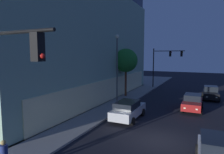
{
  "coord_description": "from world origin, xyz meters",
  "views": [
    {
      "loc": [
        -13.32,
        -2.83,
        5.82
      ],
      "look_at": [
        5.31,
        5.98,
        3.57
      ],
      "focal_mm": 32.23,
      "sensor_mm": 36.0,
      "label": 1
    }
  ],
  "objects_px": {
    "pedestrian_waiting": "(4,153)",
    "car_red": "(192,102)",
    "street_lamp_sidewalk": "(117,61)",
    "car_black": "(211,93)",
    "car_silver": "(128,110)",
    "modern_building": "(25,36)",
    "traffic_light_far_corner": "(164,60)",
    "sidewalk_tree": "(126,61)"
  },
  "relations": [
    {
      "from": "pedestrian_waiting",
      "to": "car_red",
      "type": "xyz_separation_m",
      "value": [
        16.39,
        -7.46,
        -0.26
      ]
    },
    {
      "from": "street_lamp_sidewalk",
      "to": "modern_building",
      "type": "bearing_deg",
      "value": 83.31
    },
    {
      "from": "pedestrian_waiting",
      "to": "traffic_light_far_corner",
      "type": "bearing_deg",
      "value": -3.77
    },
    {
      "from": "sidewalk_tree",
      "to": "street_lamp_sidewalk",
      "type": "bearing_deg",
      "value": -169.11
    },
    {
      "from": "car_silver",
      "to": "car_black",
      "type": "relative_size",
      "value": 1.14
    },
    {
      "from": "pedestrian_waiting",
      "to": "car_black",
      "type": "bearing_deg",
      "value": -21.93
    },
    {
      "from": "car_black",
      "to": "sidewalk_tree",
      "type": "bearing_deg",
      "value": 106.53
    },
    {
      "from": "traffic_light_far_corner",
      "to": "car_silver",
      "type": "height_order",
      "value": "traffic_light_far_corner"
    },
    {
      "from": "traffic_light_far_corner",
      "to": "car_silver",
      "type": "bearing_deg",
      "value": -178.76
    },
    {
      "from": "traffic_light_far_corner",
      "to": "car_red",
      "type": "relative_size",
      "value": 1.55
    },
    {
      "from": "sidewalk_tree",
      "to": "traffic_light_far_corner",
      "type": "bearing_deg",
      "value": -19.78
    },
    {
      "from": "modern_building",
      "to": "pedestrian_waiting",
      "type": "distance_m",
      "value": 24.71
    },
    {
      "from": "modern_building",
      "to": "traffic_light_far_corner",
      "type": "height_order",
      "value": "modern_building"
    },
    {
      "from": "modern_building",
      "to": "sidewalk_tree",
      "type": "height_order",
      "value": "modern_building"
    },
    {
      "from": "street_lamp_sidewalk",
      "to": "traffic_light_far_corner",
      "type": "bearing_deg",
      "value": -9.21
    },
    {
      "from": "traffic_light_far_corner",
      "to": "modern_building",
      "type": "bearing_deg",
      "value": 124.68
    },
    {
      "from": "car_red",
      "to": "car_black",
      "type": "bearing_deg",
      "value": -15.32
    },
    {
      "from": "street_lamp_sidewalk",
      "to": "car_black",
      "type": "relative_size",
      "value": 1.89
    },
    {
      "from": "pedestrian_waiting",
      "to": "car_red",
      "type": "relative_size",
      "value": 0.37
    },
    {
      "from": "modern_building",
      "to": "traffic_light_far_corner",
      "type": "distance_m",
      "value": 23.07
    },
    {
      "from": "traffic_light_far_corner",
      "to": "pedestrian_waiting",
      "type": "bearing_deg",
      "value": 176.23
    },
    {
      "from": "street_lamp_sidewalk",
      "to": "car_silver",
      "type": "height_order",
      "value": "street_lamp_sidewalk"
    },
    {
      "from": "car_silver",
      "to": "sidewalk_tree",
      "type": "bearing_deg",
      "value": 22.7
    },
    {
      "from": "car_red",
      "to": "sidewalk_tree",
      "type": "bearing_deg",
      "value": 68.87
    },
    {
      "from": "traffic_light_far_corner",
      "to": "car_black",
      "type": "xyz_separation_m",
      "value": [
        -6.35,
        -7.34,
        -4.15
      ]
    },
    {
      "from": "street_lamp_sidewalk",
      "to": "car_black",
      "type": "height_order",
      "value": "street_lamp_sidewalk"
    },
    {
      "from": "modern_building",
      "to": "car_black",
      "type": "height_order",
      "value": "modern_building"
    },
    {
      "from": "traffic_light_far_corner",
      "to": "car_red",
      "type": "bearing_deg",
      "value": -157.02
    },
    {
      "from": "street_lamp_sidewalk",
      "to": "pedestrian_waiting",
      "type": "relative_size",
      "value": 4.9
    },
    {
      "from": "car_silver",
      "to": "car_red",
      "type": "relative_size",
      "value": 1.09
    },
    {
      "from": "car_black",
      "to": "pedestrian_waiting",
      "type": "bearing_deg",
      "value": 158.07
    },
    {
      "from": "car_silver",
      "to": "car_black",
      "type": "distance_m",
      "value": 14.18
    },
    {
      "from": "pedestrian_waiting",
      "to": "car_red",
      "type": "distance_m",
      "value": 18.01
    },
    {
      "from": "modern_building",
      "to": "sidewalk_tree",
      "type": "relative_size",
      "value": 4.58
    },
    {
      "from": "traffic_light_far_corner",
      "to": "sidewalk_tree",
      "type": "bearing_deg",
      "value": 160.22
    },
    {
      "from": "car_silver",
      "to": "traffic_light_far_corner",
      "type": "bearing_deg",
      "value": 1.24
    },
    {
      "from": "street_lamp_sidewalk",
      "to": "car_black",
      "type": "xyz_separation_m",
      "value": [
        8.52,
        -9.75,
        -4.27
      ]
    },
    {
      "from": "traffic_light_far_corner",
      "to": "sidewalk_tree",
      "type": "height_order",
      "value": "traffic_light_far_corner"
    },
    {
      "from": "modern_building",
      "to": "traffic_light_far_corner",
      "type": "bearing_deg",
      "value": -55.32
    },
    {
      "from": "street_lamp_sidewalk",
      "to": "car_silver",
      "type": "distance_m",
      "value": 6.39
    },
    {
      "from": "modern_building",
      "to": "sidewalk_tree",
      "type": "bearing_deg",
      "value": -77.44
    },
    {
      "from": "sidewalk_tree",
      "to": "car_silver",
      "type": "height_order",
      "value": "sidewalk_tree"
    }
  ]
}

